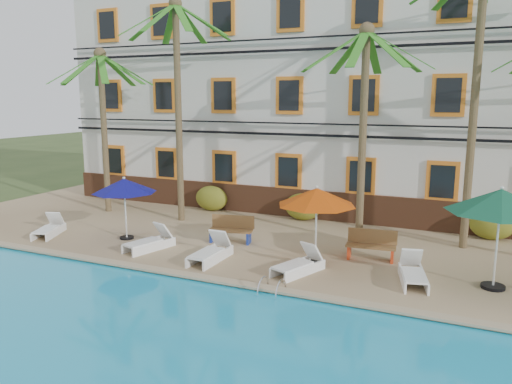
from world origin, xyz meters
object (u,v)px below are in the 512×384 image
at_px(palm_a, 103,107).
at_px(palm_b, 178,82).
at_px(umbrella_red, 317,197).
at_px(bench_left, 231,229).
at_px(umbrella_green, 501,201).
at_px(lounger_c, 211,252).
at_px(lounger_e, 413,273).
at_px(bench_right, 371,244).
at_px(palm_c, 364,104).
at_px(pool_ladder, 272,292).
at_px(lounger_b, 150,241).
at_px(palm_d, 477,65).
at_px(umbrella_blue, 124,186).
at_px(lounger_d, 299,264).
at_px(lounger_a, 49,228).

height_order(palm_a, palm_b, palm_b).
height_order(palm_b, umbrella_red, palm_b).
bearing_deg(bench_left, umbrella_green, -7.00).
height_order(umbrella_green, lounger_c, umbrella_green).
distance_m(lounger_e, bench_left, 6.40).
relative_size(umbrella_red, bench_right, 1.54).
bearing_deg(umbrella_red, palm_a, 164.06).
bearing_deg(umbrella_red, lounger_c, -159.11).
xyz_separation_m(palm_c, pool_ladder, (-1.05, -5.36, -4.72)).
relative_size(lounger_e, bench_left, 1.18).
bearing_deg(palm_a, lounger_b, -37.86).
bearing_deg(umbrella_red, lounger_e, -10.25).
relative_size(palm_d, bench_left, 6.00).
relative_size(palm_d, lounger_c, 5.11).
height_order(lounger_c, lounger_e, lounger_c).
distance_m(umbrella_blue, pool_ladder, 7.26).
height_order(palm_a, umbrella_green, palm_a).
bearing_deg(bench_right, palm_c, 114.04).
bearing_deg(palm_b, umbrella_green, -14.55).
bearing_deg(palm_d, lounger_d, -132.51).
height_order(palm_b, lounger_e, palm_b).
xyz_separation_m(palm_d, lounger_e, (-1.13, -4.01, -5.65)).
height_order(palm_d, umbrella_green, palm_d).
height_order(palm_b, lounger_d, palm_b).
xyz_separation_m(lounger_c, lounger_d, (2.83, 0.05, -0.01)).
height_order(palm_b, palm_d, palm_d).
xyz_separation_m(lounger_a, lounger_c, (6.75, -0.11, 0.03)).
xyz_separation_m(palm_b, bench_right, (8.06, -1.88, -5.05)).
relative_size(umbrella_red, lounger_c, 1.29).
xyz_separation_m(lounger_e, bench_right, (-1.44, 1.53, 0.20)).
relative_size(lounger_d, bench_left, 1.17).
bearing_deg(lounger_d, palm_d, 47.49).
bearing_deg(lounger_e, lounger_b, -177.06).
relative_size(lounger_c, bench_left, 1.17).
distance_m(umbrella_green, lounger_a, 14.80).
height_order(lounger_d, bench_left, bench_left).
xyz_separation_m(lounger_a, pool_ladder, (9.41, -1.66, -0.25)).
bearing_deg(umbrella_blue, palm_d, 18.80).
relative_size(umbrella_blue, lounger_e, 1.21).
xyz_separation_m(palm_a, umbrella_red, (10.42, -2.98, -2.51)).
relative_size(palm_d, umbrella_red, 3.96).
height_order(bench_left, pool_ladder, bench_left).
distance_m(lounger_e, bench_right, 2.11).
bearing_deg(lounger_a, palm_b, 51.23).
bearing_deg(bench_left, pool_ladder, -50.21).
distance_m(bench_left, pool_ladder, 4.71).
xyz_separation_m(palm_a, lounger_a, (0.69, -4.00, -4.28)).
distance_m(umbrella_red, pool_ladder, 3.38).
bearing_deg(lounger_d, palm_a, 158.40).
xyz_separation_m(bench_left, pool_ladder, (3.00, -3.60, -0.47)).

